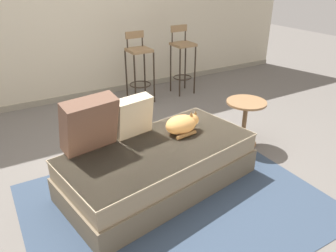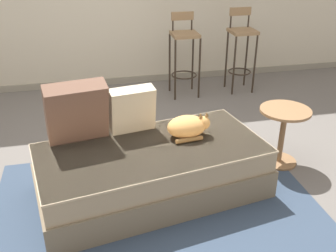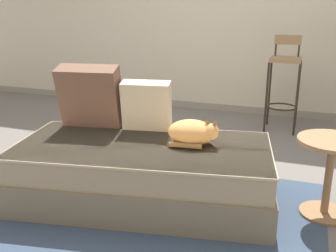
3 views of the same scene
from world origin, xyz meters
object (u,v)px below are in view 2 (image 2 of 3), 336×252
(throw_pillow_corner, at_px, (77,112))
(side_table, at_px, (283,128))
(cat, at_px, (188,126))
(bar_stool_near_window, at_px, (184,48))
(throw_pillow_middle, at_px, (132,109))
(couch, at_px, (152,170))
(bar_stool_by_doorway, at_px, (241,43))

(throw_pillow_corner, bearing_deg, side_table, -1.13)
(cat, distance_m, bar_stool_near_window, 1.97)
(throw_pillow_middle, distance_m, bar_stool_near_window, 1.93)
(bar_stool_near_window, bearing_deg, cat, -103.74)
(throw_pillow_middle, bearing_deg, bar_stool_near_window, 62.57)
(couch, distance_m, side_table, 1.24)
(throw_pillow_middle, xyz_separation_m, cat, (0.42, -0.20, -0.10))
(couch, xyz_separation_m, bar_stool_by_doorway, (1.54, 2.04, 0.41))
(throw_pillow_middle, bearing_deg, side_table, -4.78)
(bar_stool_near_window, distance_m, side_table, 1.89)
(side_table, bearing_deg, bar_stool_near_window, 103.13)
(bar_stool_near_window, bearing_deg, side_table, -76.87)
(cat, bearing_deg, side_table, 5.51)
(bar_stool_by_doorway, distance_m, side_table, 1.87)
(throw_pillow_middle, relative_size, cat, 1.07)
(throw_pillow_corner, relative_size, cat, 1.38)
(throw_pillow_corner, distance_m, bar_stool_near_window, 2.23)
(couch, height_order, throw_pillow_corner, throw_pillow_corner)
(throw_pillow_middle, relative_size, bar_stool_by_doorway, 0.37)
(bar_stool_by_doorway, bearing_deg, side_table, -100.12)
(throw_pillow_middle, relative_size, side_table, 0.74)
(bar_stool_near_window, xyz_separation_m, bar_stool_by_doorway, (0.75, 0.00, 0.01))
(cat, relative_size, side_table, 0.69)
(couch, bearing_deg, bar_stool_by_doorway, 52.88)
(throw_pillow_corner, xyz_separation_m, bar_stool_by_doorway, (2.08, 1.79, -0.04))
(couch, xyz_separation_m, cat, (0.32, 0.12, 0.29))
(throw_pillow_corner, relative_size, side_table, 0.95)
(couch, bearing_deg, cat, 21.14)
(side_table, bearing_deg, throw_pillow_corner, 178.87)
(bar_stool_near_window, bearing_deg, throw_pillow_middle, -117.43)
(throw_pillow_middle, height_order, bar_stool_by_doorway, bar_stool_by_doorway)
(throw_pillow_corner, bearing_deg, bar_stool_near_window, 53.49)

